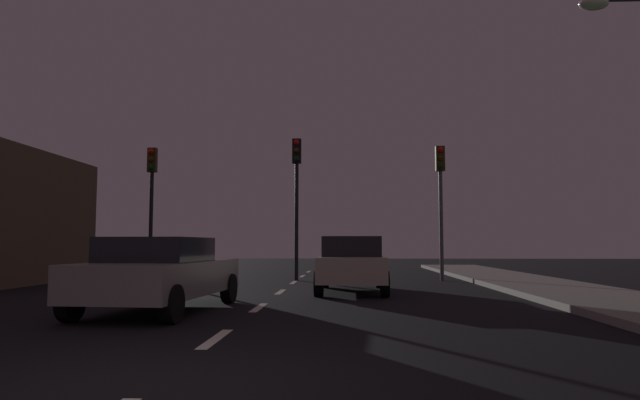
% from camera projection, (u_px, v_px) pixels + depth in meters
% --- Properties ---
extents(ground_plane, '(80.00, 80.00, 0.00)m').
position_uv_depth(ground_plane, '(263.00, 305.00, 12.06)').
color(ground_plane, black).
extents(sidewalk_curb_right, '(3.00, 40.00, 0.15)m').
position_uv_depth(sidewalk_curb_right, '(620.00, 303.00, 11.72)').
color(sidewalk_curb_right, gray).
rests_on(sidewalk_curb_right, ground_plane).
extents(lane_stripe_second, '(0.16, 1.60, 0.01)m').
position_uv_depth(lane_stripe_second, '(216.00, 339.00, 7.68)').
color(lane_stripe_second, silver).
rests_on(lane_stripe_second, ground_plane).
extents(lane_stripe_third, '(0.16, 1.60, 0.01)m').
position_uv_depth(lane_stripe_third, '(259.00, 307.00, 11.46)').
color(lane_stripe_third, silver).
rests_on(lane_stripe_third, ground_plane).
extents(lane_stripe_fourth, '(0.16, 1.60, 0.01)m').
position_uv_depth(lane_stripe_fourth, '(280.00, 292.00, 15.25)').
color(lane_stripe_fourth, silver).
rests_on(lane_stripe_fourth, ground_plane).
extents(lane_stripe_fifth, '(0.16, 1.60, 0.01)m').
position_uv_depth(lane_stripe_fifth, '(294.00, 282.00, 19.03)').
color(lane_stripe_fifth, silver).
rests_on(lane_stripe_fifth, ground_plane).
extents(lane_stripe_sixth, '(0.16, 1.60, 0.01)m').
position_uv_depth(lane_stripe_sixth, '(302.00, 276.00, 22.81)').
color(lane_stripe_sixth, silver).
rests_on(lane_stripe_sixth, ground_plane).
extents(lane_stripe_seventh, '(0.16, 1.60, 0.01)m').
position_uv_depth(lane_stripe_seventh, '(309.00, 272.00, 26.60)').
color(lane_stripe_seventh, silver).
rests_on(lane_stripe_seventh, ground_plane).
extents(traffic_signal_left, '(0.32, 0.38, 4.85)m').
position_uv_depth(traffic_signal_left, '(152.00, 187.00, 20.66)').
color(traffic_signal_left, black).
rests_on(traffic_signal_left, ground_plane).
extents(traffic_signal_center, '(0.32, 0.38, 5.14)m').
position_uv_depth(traffic_signal_center, '(297.00, 181.00, 20.43)').
color(traffic_signal_center, black).
rests_on(traffic_signal_center, ground_plane).
extents(traffic_signal_right, '(0.32, 0.38, 4.83)m').
position_uv_depth(traffic_signal_right, '(441.00, 186.00, 20.17)').
color(traffic_signal_right, '#4C4C51').
rests_on(traffic_signal_right, ground_plane).
extents(car_stopped_ahead, '(1.90, 4.11, 1.50)m').
position_uv_depth(car_stopped_ahead, '(352.00, 264.00, 15.29)').
color(car_stopped_ahead, beige).
rests_on(car_stopped_ahead, ground_plane).
extents(car_adjacent_lane, '(2.26, 4.55, 1.42)m').
position_uv_depth(car_adjacent_lane, '(160.00, 273.00, 10.87)').
color(car_adjacent_lane, gray).
rests_on(car_adjacent_lane, ground_plane).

